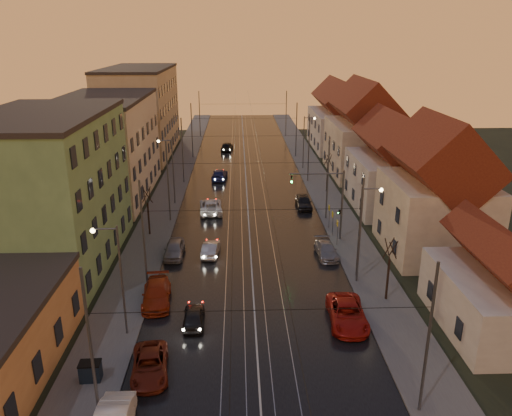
{
  "coord_description": "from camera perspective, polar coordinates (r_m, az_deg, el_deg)",
  "views": [
    {
      "loc": [
        -1.07,
        -27.64,
        19.41
      ],
      "look_at": [
        0.64,
        18.84,
        3.22
      ],
      "focal_mm": 35.0,
      "sensor_mm": 36.0,
      "label": 1
    }
  ],
  "objects": [
    {
      "name": "house_right_0",
      "position": [
        38.43,
        26.51,
        -8.4
      ],
      "size": [
        8.16,
        10.2,
        5.8
      ],
      "color": "#BAB4AC",
      "rests_on": "ground"
    },
    {
      "name": "driving_car_4",
      "position": [
        88.74,
        -3.34,
        7.04
      ],
      "size": [
        2.32,
        4.73,
        1.55
      ],
      "primitive_type": "imported",
      "rotation": [
        0.0,
        0.0,
        3.03
      ],
      "color": "black",
      "rests_on": "ground"
    },
    {
      "name": "parked_right_1",
      "position": [
        46.62,
        8.04,
        -4.77
      ],
      "size": [
        1.95,
        4.39,
        1.25
      ],
      "primitive_type": "imported",
      "rotation": [
        0.0,
        0.0,
        0.05
      ],
      "color": "gray",
      "rests_on": "ground"
    },
    {
      "name": "catenary_pole_l_0",
      "position": [
        27.34,
        -18.36,
        -14.97
      ],
      "size": [
        0.16,
        0.16,
        9.0
      ],
      "primitive_type": "cylinder",
      "color": "#595B60",
      "rests_on": "ground"
    },
    {
      "name": "catenary_pole_r_1",
      "position": [
        40.72,
        11.8,
        -2.71
      ],
      "size": [
        0.16,
        0.16,
        9.0
      ],
      "primitive_type": "cylinder",
      "color": "#595B60",
      "rests_on": "ground"
    },
    {
      "name": "traffic_light_mast",
      "position": [
        48.83,
        8.7,
        1.31
      ],
      "size": [
        5.3,
        0.32,
        7.2
      ],
      "color": "#595B60",
      "rests_on": "ground"
    },
    {
      "name": "sidewalk_left",
      "position": [
        70.91,
        -9.27,
        3.12
      ],
      "size": [
        4.0,
        120.0,
        0.15
      ],
      "primitive_type": "cube",
      "color": "#4C4C4C",
      "rests_on": "ground"
    },
    {
      "name": "driving_car_3",
      "position": [
        70.87,
        -4.19,
        3.84
      ],
      "size": [
        2.3,
        5.0,
        1.42
      ],
      "primitive_type": "imported",
      "rotation": [
        0.0,
        0.0,
        3.08
      ],
      "color": "navy",
      "rests_on": "ground"
    },
    {
      "name": "tram_rail_2",
      "position": [
        70.38,
        -0.52,
        3.23
      ],
      "size": [
        0.06,
        120.0,
        0.03
      ],
      "primitive_type": "cube",
      "color": "gray",
      "rests_on": "road"
    },
    {
      "name": "dumpster",
      "position": [
        32.3,
        -18.38,
        -17.34
      ],
      "size": [
        1.23,
        0.85,
        1.1
      ],
      "primitive_type": "cube",
      "rotation": [
        0.0,
        0.0,
        0.04
      ],
      "color": "black",
      "rests_on": "sidewalk_left"
    },
    {
      "name": "parked_right_2",
      "position": [
        59.14,
        5.46,
        0.7
      ],
      "size": [
        1.77,
        4.35,
        1.48
      ],
      "primitive_type": "imported",
      "rotation": [
        0.0,
        0.0,
        -0.01
      ],
      "color": "black",
      "rests_on": "ground"
    },
    {
      "name": "apartment_left_1",
      "position": [
        46.59,
        -22.67,
        1.59
      ],
      "size": [
        10.0,
        18.0,
        13.0
      ],
      "primitive_type": "cube",
      "color": "#5D8856",
      "rests_on": "ground"
    },
    {
      "name": "bare_tree_2",
      "position": [
        64.94,
        8.17,
        3.89
      ],
      "size": [
        1.09,
        1.09,
        5.11
      ],
      "color": "black",
      "rests_on": "ground"
    },
    {
      "name": "bare_tree_1",
      "position": [
        39.31,
        14.9,
        -7.01
      ],
      "size": [
        1.09,
        1.09,
        5.11
      ],
      "color": "black",
      "rests_on": "ground"
    },
    {
      "name": "tram_rail_3",
      "position": [
        70.43,
        0.64,
        3.24
      ],
      "size": [
        0.06,
        120.0,
        0.03
      ],
      "primitive_type": "cube",
      "color": "gray",
      "rests_on": "road"
    },
    {
      "name": "house_right_3",
      "position": [
        74.17,
        12.16,
        8.2
      ],
      "size": [
        9.18,
        14.28,
        11.5
      ],
      "color": "tan",
      "rests_on": "ground"
    },
    {
      "name": "parked_left_2",
      "position": [
        39.29,
        -11.3,
        -9.59
      ],
      "size": [
        2.52,
        5.25,
        1.48
      ],
      "primitive_type": "imported",
      "rotation": [
        0.0,
        0.0,
        0.09
      ],
      "color": "#9A290F",
      "rests_on": "ground"
    },
    {
      "name": "house_right_4",
      "position": [
        91.6,
        9.44,
        9.92
      ],
      "size": [
        9.18,
        16.32,
        10.0
      ],
      "color": "#BAB4AC",
      "rests_on": "ground"
    },
    {
      "name": "catenary_pole_r_2",
      "position": [
        54.61,
        8.19,
        3.15
      ],
      "size": [
        0.16,
        0.16,
        9.0
      ],
      "primitive_type": "cylinder",
      "color": "#595B60",
      "rests_on": "ground"
    },
    {
      "name": "street_lamp_2",
      "position": [
        59.98,
        -9.77,
        4.9
      ],
      "size": [
        1.75,
        0.32,
        8.0
      ],
      "color": "#595B60",
      "rests_on": "ground"
    },
    {
      "name": "driving_car_1",
      "position": [
        46.58,
        -5.18,
        -4.65
      ],
      "size": [
        1.73,
        4.03,
        1.29
      ],
      "primitive_type": "imported",
      "rotation": [
        0.0,
        0.0,
        3.05
      ],
      "color": "#A5A4AA",
      "rests_on": "ground"
    },
    {
      "name": "tram_rail_0",
      "position": [
        70.36,
        -2.95,
        3.2
      ],
      "size": [
        0.06,
        120.0,
        0.03
      ],
      "primitive_type": "cube",
      "color": "gray",
      "rests_on": "road"
    },
    {
      "name": "catenary_pole_l_3",
      "position": [
        68.7,
        -8.4,
        6.45
      ],
      "size": [
        0.16,
        0.16,
        9.0
      ],
      "primitive_type": "cylinder",
      "color": "#595B60",
      "rests_on": "ground"
    },
    {
      "name": "catenary_pole_l_5",
      "position": [
        101.03,
        -6.46,
        10.59
      ],
      "size": [
        0.16,
        0.16,
        9.0
      ],
      "primitive_type": "cylinder",
      "color": "#595B60",
      "rests_on": "ground"
    },
    {
      "name": "driving_car_0",
      "position": [
        36.25,
        -7.13,
        -12.19
      ],
      "size": [
        1.57,
        3.69,
        1.25
      ],
      "primitive_type": "imported",
      "rotation": [
        0.0,
        0.0,
        3.17
      ],
      "color": "black",
      "rests_on": "ground"
    },
    {
      "name": "catenary_pole_l_2",
      "position": [
        54.27,
        -10.01,
        2.95
      ],
      "size": [
        0.16,
        0.16,
        9.0
      ],
      "primitive_type": "cylinder",
      "color": "#595B60",
      "rests_on": "ground"
    },
    {
      "name": "street_lamp_1",
      "position": [
        41.61,
        12.2,
        -1.69
      ],
      "size": [
        1.75,
        0.32,
        8.0
      ],
      "color": "#595B60",
      "rests_on": "ground"
    },
    {
      "name": "catenary_pole_r_3",
      "position": [
        68.97,
        6.05,
        6.6
      ],
      "size": [
        0.16,
        0.16,
        9.0
      ],
      "primitive_type": "cylinder",
      "color": "#595B60",
      "rests_on": "ground"
    },
    {
      "name": "tram_rail_1",
      "position": [
        70.35,
        -1.78,
        3.22
      ],
      "size": [
        0.06,
        120.0,
        0.03
      ],
      "primitive_type": "cube",
      "color": "gray",
      "rests_on": "road"
    },
    {
      "name": "catenary_pole_r_4",
      "position": [
        83.55,
        4.63,
        8.85
      ],
      "size": [
        0.16,
        0.16,
        9.0
      ],
      "primitive_type": "cylinder",
      "color": "#595B60",
      "rests_on": "ground"
    },
    {
      "name": "parked_left_3",
      "position": [
        46.75,
        -9.31,
        -4.63
      ],
      "size": [
        1.72,
        4.25,
        1.45
      ],
      "primitive_type": "imported",
      "rotation": [
        0.0,
        0.0,
        0.0
      ],
      "color": "gray",
      "rests_on": "ground"
    },
    {
      "name": "catenary_pole_l_4",
      "position": [
        83.33,
        -7.34,
        8.73
      ],
      "size": [
        0.16,
        0.16,
        9.0
      ],
      "primitive_type": "cylinder",
      "color": "#595B60",
      "rests_on": "ground"
    },
    {
      "name": "sidewalk_right",
      "position": [
        71.21,
        6.93,
        3.3
      ],
      "size": [
        4.0,
        120.0,
        0.15
      ],
      "primitive_type": "cube",
      "color": "#4C4C4C",
      "rests_on": "ground"
    },
    {
      "name": "road",
      "position": [
        70.37,
        -1.15,
        3.2
      ],
      "size": [
        16.0,
        120.0,
        0.04
      ],
      "primitive_type": "cube",
      "color": "black",
      "rests_on": "ground"
    },
    {
      "name": "house_right_1",
      "position": [
        48.37,
        19.94,
        1.23
      ],
      "size": [
        8.67,
        10.2,
        10.8
      ],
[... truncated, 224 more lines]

